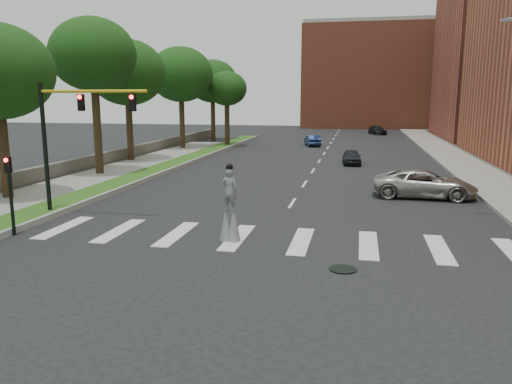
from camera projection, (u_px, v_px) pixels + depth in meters
name	position (u px, v px, depth m)	size (l,w,h in m)	color
ground_plane	(264.00, 247.00, 18.80)	(160.00, 160.00, 0.00)	black
grass_median	(171.00, 165.00, 40.30)	(2.00, 60.00, 0.25)	#255217
median_curb	(183.00, 165.00, 40.09)	(0.20, 60.00, 0.28)	#999994
sidewalk_left	(67.00, 185.00, 31.28)	(4.00, 60.00, 0.18)	gray
sidewalk_right	(473.00, 165.00, 40.35)	(5.00, 90.00, 0.18)	gray
stone_wall	(119.00, 155.00, 43.23)	(0.50, 56.00, 1.10)	#56524A
manhole	(343.00, 269.00, 16.28)	(0.90, 0.90, 0.04)	black
building_far	(509.00, 62.00, 64.50)	(16.00, 22.00, 20.00)	#A4473C
building_backdrop	(376.00, 78.00, 90.95)	(26.00, 14.00, 18.00)	#AC5236
traffic_signal	(67.00, 128.00, 22.85)	(5.30, 0.23, 6.20)	black
secondary_signal	(10.00, 188.00, 20.00)	(0.25, 0.21, 3.23)	black
stilt_performer	(230.00, 211.00, 19.33)	(0.84, 0.57, 3.07)	#312113
suv_crossing	(424.00, 184.00, 27.87)	(2.58, 5.60, 1.56)	#B4B1AA
car_near	(352.00, 157.00, 41.61)	(1.45, 3.60, 1.23)	black
car_mid	(312.00, 140.00, 57.08)	(1.35, 3.89, 1.28)	#15224B
car_far	(377.00, 130.00, 74.68)	(1.72, 4.23, 1.23)	black
tree_2	(93.00, 55.00, 34.19)	(5.93, 5.93, 10.94)	#312113
tree_3	(127.00, 73.00, 41.97)	(6.49, 6.49, 10.33)	#312113
tree_4	(181.00, 75.00, 52.42)	(6.76, 6.76, 10.74)	#312113
tree_5	(212.00, 81.00, 62.84)	(6.31, 6.31, 10.18)	#312113
tree_6	(227.00, 89.00, 55.37)	(4.48, 4.48, 8.36)	#312113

